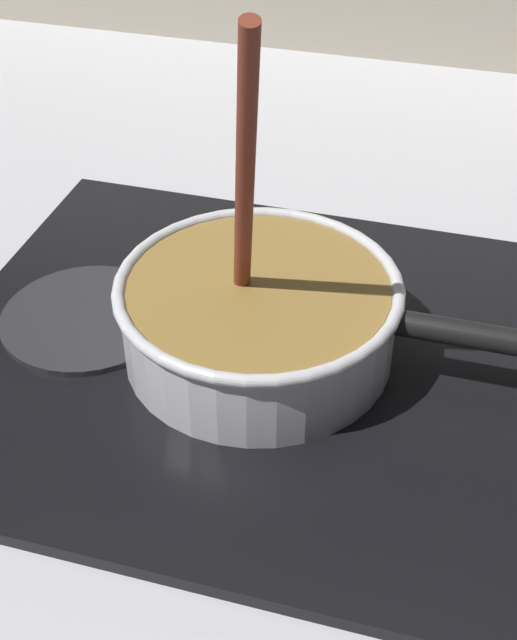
{
  "coord_description": "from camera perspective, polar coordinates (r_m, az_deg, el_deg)",
  "views": [
    {
      "loc": [
        0.3,
        -0.49,
        0.51
      ],
      "look_at": [
        0.14,
        0.07,
        0.05
      ],
      "focal_mm": 49.02,
      "sensor_mm": 36.0,
      "label": 1
    }
  ],
  "objects": [
    {
      "name": "cooking_pan",
      "position": [
        0.74,
        0.14,
        0.33
      ],
      "size": [
        0.39,
        0.24,
        0.32
      ],
      "color": "silver",
      "rests_on": "hob_plate"
    },
    {
      "name": "spare_burner",
      "position": [
        0.82,
        -11.15,
        0.17
      ],
      "size": [
        0.16,
        0.16,
        0.01
      ],
      "primitive_type": "cylinder",
      "color": "#262628",
      "rests_on": "hob_plate"
    },
    {
      "name": "hob_plate",
      "position": [
        0.77,
        0.0,
        -2.41
      ],
      "size": [
        0.56,
        0.48,
        0.01
      ],
      "primitive_type": "cube",
      "color": "black",
      "rests_on": "ground"
    },
    {
      "name": "burner_ring",
      "position": [
        0.77,
        0.0,
        -1.84
      ],
      "size": [
        0.19,
        0.19,
        0.01
      ],
      "primitive_type": "torus",
      "color": "#592D0C",
      "rests_on": "hob_plate"
    },
    {
      "name": "ground",
      "position": [
        0.79,
        -11.14,
        -5.06
      ],
      "size": [
        2.4,
        1.6,
        0.04
      ],
      "primitive_type": "cube",
      "color": "#B7B7BC"
    }
  ]
}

